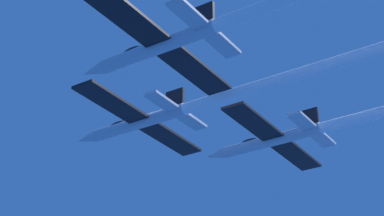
% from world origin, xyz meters
% --- Properties ---
extents(jet_lead, '(15.34, 43.98, 2.54)m').
position_xyz_m(jet_lead, '(-0.11, -11.78, -0.39)').
color(jet_lead, '#B2BAC6').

